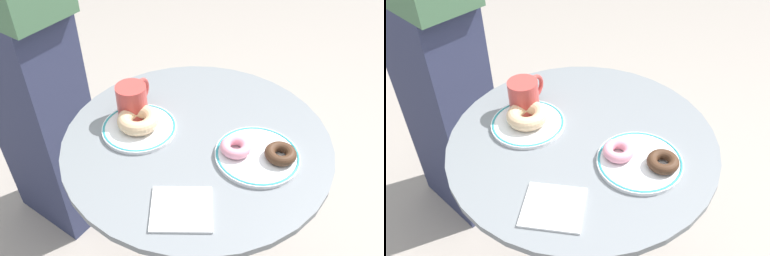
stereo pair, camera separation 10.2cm
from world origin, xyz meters
The scene contains 9 objects.
cafe_table centered at (0.00, 0.00, 0.52)m, with size 0.69×0.69×0.78m.
plate_left centered at (-0.15, 0.01, 0.78)m, with size 0.19×0.19×0.01m.
plate_right centered at (0.15, -0.05, 0.78)m, with size 0.21×0.21×0.01m.
donut_glazed centered at (-0.16, 0.01, 0.81)m, with size 0.11×0.11×0.04m, color #E0B789.
donut_chocolate centered at (0.21, -0.05, 0.80)m, with size 0.08×0.08×0.03m, color #422819.
donut_pink_frosted centered at (0.10, -0.04, 0.80)m, with size 0.08×0.08×0.03m, color pink.
paper_napkin centered at (0.00, -0.23, 0.78)m, with size 0.13×0.12×0.01m, color white.
coffee_mug centered at (-0.18, 0.07, 0.82)m, with size 0.08×0.12×0.10m.
person_figure centered at (-0.63, 0.31, 0.84)m, with size 0.47×0.38×1.70m.
Camera 2 is at (0.21, -0.75, 1.48)m, focal length 38.24 mm.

